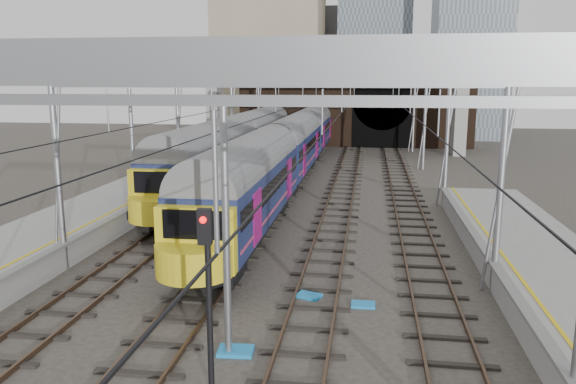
# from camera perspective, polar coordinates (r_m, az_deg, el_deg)

# --- Properties ---
(tracks) EXTENTS (14.40, 80.00, 0.22)m
(tracks) POSITION_cam_1_polar(r_m,az_deg,el_deg) (28.09, 0.47, -3.93)
(tracks) COLOR #4C3828
(tracks) RESTS_ON ground
(overhead_line) EXTENTS (16.80, 80.00, 8.00)m
(overhead_line) POSITION_cam_1_polar(r_m,az_deg,el_deg) (33.55, 2.01, 9.88)
(overhead_line) COLOR gray
(overhead_line) RESTS_ON ground
(retaining_wall) EXTENTS (28.00, 2.75, 9.00)m
(retaining_wall) POSITION_cam_1_polar(r_m,az_deg,el_deg) (63.90, 6.26, 8.50)
(retaining_wall) COLOR #2F1F15
(retaining_wall) RESTS_ON ground
(overbridge) EXTENTS (28.00, 3.00, 9.25)m
(overbridge) POSITION_cam_1_polar(r_m,az_deg,el_deg) (57.97, 4.70, 11.15)
(overbridge) COLOR gray
(overbridge) RESTS_ON ground
(city_skyline) EXTENTS (37.50, 27.50, 60.00)m
(city_skyline) POSITION_cam_1_polar(r_m,az_deg,el_deg) (82.91, 7.92, 17.93)
(city_skyline) COLOR tan
(city_skyline) RESTS_ON ground
(train_main) EXTENTS (2.81, 65.00, 4.83)m
(train_main) POSITION_cam_1_polar(r_m,az_deg,el_deg) (50.32, 1.75, 5.72)
(train_main) COLOR black
(train_main) RESTS_ON ground
(train_second) EXTENTS (2.88, 33.29, 4.92)m
(train_second) POSITION_cam_1_polar(r_m,az_deg,el_deg) (42.32, -5.03, 4.66)
(train_second) COLOR black
(train_second) RESTS_ON ground
(signal_near_centre) EXTENTS (0.33, 0.46, 4.57)m
(signal_near_centre) POSITION_cam_1_polar(r_m,az_deg,el_deg) (13.32, -8.17, -8.57)
(signal_near_centre) COLOR black
(signal_near_centre) RESTS_ON ground
(equip_cover_a) EXTENTS (0.98, 0.83, 0.10)m
(equip_cover_a) POSITION_cam_1_polar(r_m,az_deg,el_deg) (19.83, 2.12, -10.48)
(equip_cover_a) COLOR #1B83CD
(equip_cover_a) RESTS_ON ground
(equip_cover_b) EXTENTS (1.01, 0.75, 0.11)m
(equip_cover_b) POSITION_cam_1_polar(r_m,az_deg,el_deg) (16.18, -5.34, -15.78)
(equip_cover_b) COLOR #1B83CD
(equip_cover_b) RESTS_ON ground
(equip_cover_c) EXTENTS (0.79, 0.56, 0.09)m
(equip_cover_c) POSITION_cam_1_polar(r_m,az_deg,el_deg) (19.26, 7.65, -11.27)
(equip_cover_c) COLOR #1B83CD
(equip_cover_c) RESTS_ON ground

